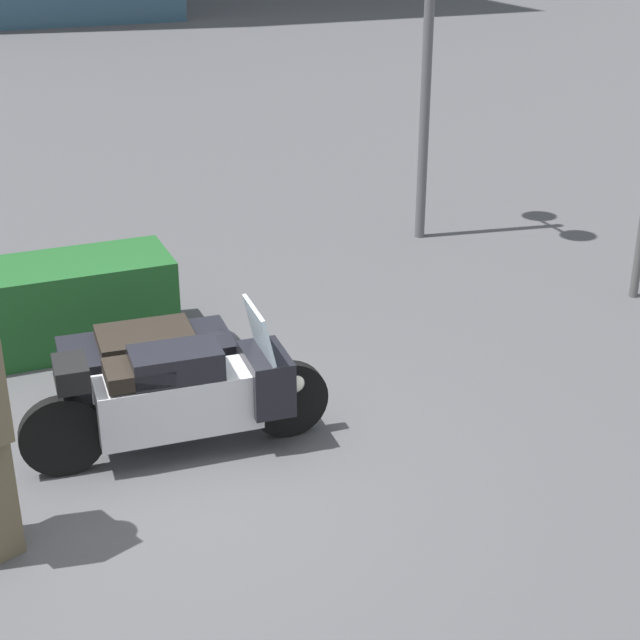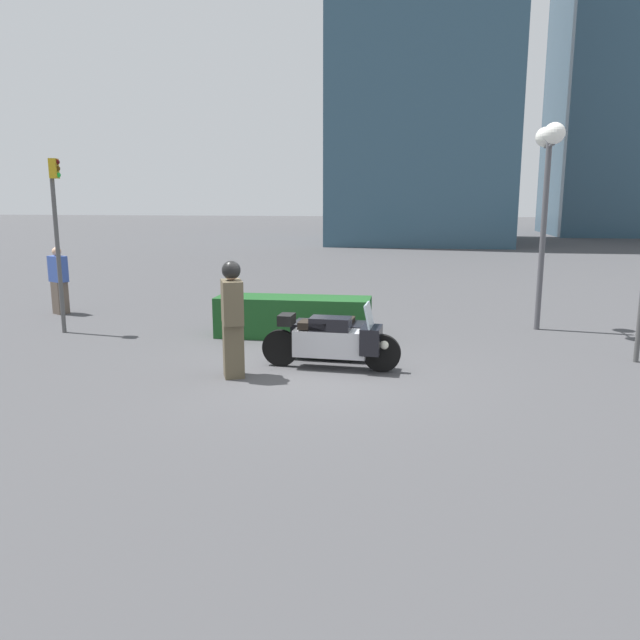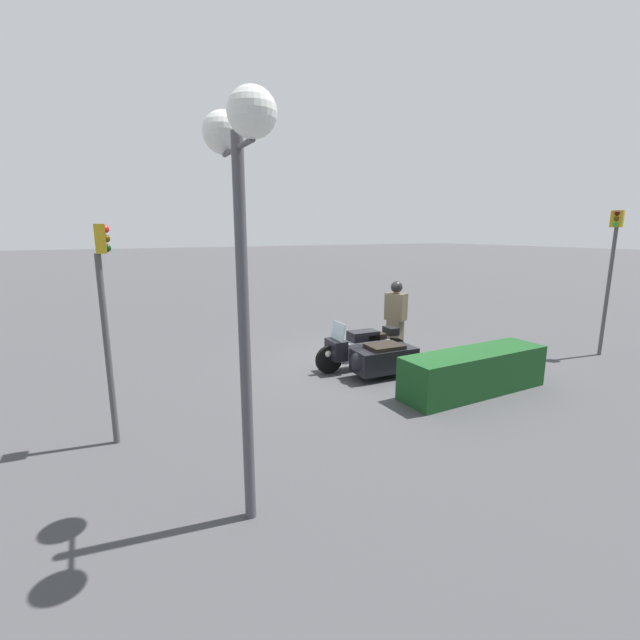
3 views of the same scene
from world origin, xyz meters
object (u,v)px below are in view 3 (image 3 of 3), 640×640
object	(u,v)px
police_motorcycle	(371,354)
officer_rider	(396,315)
traffic_light_near	(105,303)
traffic_light_far	(611,263)
hedge_bush_curbside	(474,372)
twin_lamp_post	(239,185)

from	to	relation	value
police_motorcycle	officer_rider	world-z (taller)	officer_rider
traffic_light_near	traffic_light_far	xyz separation A→B (m)	(-11.29, 0.79, 0.23)
police_motorcycle	hedge_bush_curbside	size ratio (longest dim) A/B	0.75
police_motorcycle	traffic_light_near	xyz separation A→B (m)	(5.22, 0.83, 1.68)
police_motorcycle	traffic_light_near	size ratio (longest dim) A/B	0.74
police_motorcycle	officer_rider	distance (m)	1.97
hedge_bush_curbside	twin_lamp_post	distance (m)	6.24
officer_rider	hedge_bush_curbside	size ratio (longest dim) A/B	0.59
police_motorcycle	officer_rider	xyz separation A→B (m)	(-1.55, -1.10, 0.54)
traffic_light_near	officer_rider	bearing A→B (deg)	18.23
officer_rider	traffic_light_near	size ratio (longest dim) A/B	0.58
officer_rider	hedge_bush_curbside	xyz separation A→B (m)	(0.41, 3.01, -0.58)
hedge_bush_curbside	traffic_light_near	bearing A→B (deg)	-9.73
hedge_bush_curbside	traffic_light_far	bearing A→B (deg)	-176.55
police_motorcycle	twin_lamp_post	size ratio (longest dim) A/B	0.55
police_motorcycle	traffic_light_far	world-z (taller)	traffic_light_far
officer_rider	hedge_bush_curbside	distance (m)	3.10
hedge_bush_curbside	traffic_light_near	world-z (taller)	traffic_light_near
police_motorcycle	hedge_bush_curbside	world-z (taller)	police_motorcycle
police_motorcycle	hedge_bush_curbside	xyz separation A→B (m)	(-1.14, 1.91, -0.04)
twin_lamp_post	traffic_light_far	xyz separation A→B (m)	(-10.11, -1.81, -1.20)
traffic_light_near	traffic_light_far	distance (m)	11.32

